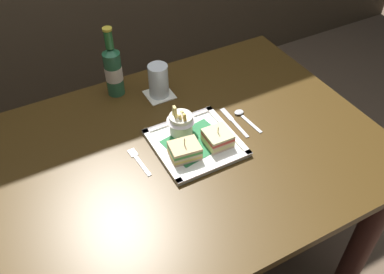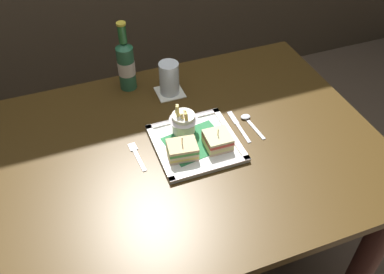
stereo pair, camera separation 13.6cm
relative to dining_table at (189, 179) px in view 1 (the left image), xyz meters
name	(u,v)px [view 1 (the left image)]	position (x,y,z in m)	size (l,w,h in m)	color
ground_plane	(189,264)	(0.00, 0.00, -0.59)	(6.00, 6.00, 0.00)	brown
dining_table	(189,179)	(0.00, 0.00, 0.00)	(1.28, 0.96, 0.75)	#412C10
square_plate	(196,143)	(0.03, 0.00, 0.16)	(0.27, 0.27, 0.02)	white
sandwich_half_left	(185,151)	(-0.03, -0.04, 0.19)	(0.10, 0.09, 0.08)	#D5B08E
sandwich_half_right	(218,138)	(0.09, -0.04, 0.19)	(0.08, 0.09, 0.07)	#D8B189
fries_cup	(181,121)	(0.01, 0.07, 0.22)	(0.10, 0.10, 0.11)	silver
beer_bottle	(113,70)	(-0.10, 0.39, 0.26)	(0.06, 0.06, 0.27)	#2B603E
drink_coaster	(159,95)	(0.04, 0.30, 0.16)	(0.10, 0.10, 0.00)	white
water_glass	(159,83)	(0.04, 0.30, 0.22)	(0.07, 0.07, 0.13)	silver
fork	(138,160)	(-0.17, 0.02, 0.16)	(0.03, 0.14, 0.00)	silver
knife	(233,121)	(0.20, 0.04, 0.16)	(0.02, 0.17, 0.00)	silver
spoon	(242,115)	(0.24, 0.04, 0.16)	(0.04, 0.14, 0.01)	silver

